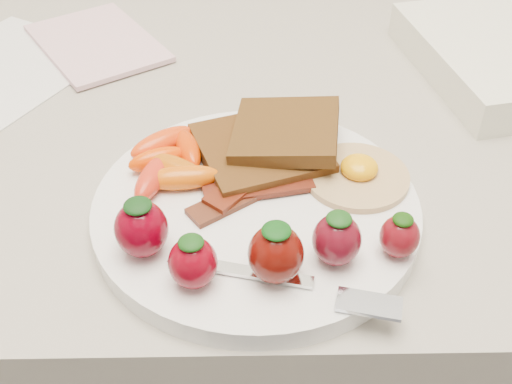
{
  "coord_description": "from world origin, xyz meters",
  "views": [
    {
      "loc": [
        -0.01,
        1.14,
        1.27
      ],
      "look_at": [
        0.0,
        1.54,
        0.93
      ],
      "focal_mm": 45.0,
      "sensor_mm": 36.0,
      "label": 1
    }
  ],
  "objects": [
    {
      "name": "notepad",
      "position": [
        -0.18,
        1.84,
        0.91
      ],
      "size": [
        0.2,
        0.21,
        0.01
      ],
      "primitive_type": "cube",
      "rotation": [
        0.0,
        0.0,
        0.57
      ],
      "color": "beige",
      "rests_on": "paper_sheet"
    },
    {
      "name": "toast_lower",
      "position": [
        0.01,
        1.6,
        0.93
      ],
      "size": [
        0.13,
        0.13,
        0.01
      ],
      "primitive_type": "cube",
      "rotation": [
        0.0,
        0.0,
        0.34
      ],
      "color": "black",
      "rests_on": "plate"
    },
    {
      "name": "fried_egg",
      "position": [
        0.09,
        1.57,
        0.92
      ],
      "size": [
        0.11,
        0.11,
        0.02
      ],
      "color": "beige",
      "rests_on": "plate"
    },
    {
      "name": "toast_upper",
      "position": [
        0.03,
        1.61,
        0.94
      ],
      "size": [
        0.1,
        0.1,
        0.02
      ],
      "primitive_type": "cube",
      "rotation": [
        0.0,
        -0.1,
        -0.14
      ],
      "color": "#3B1D0B",
      "rests_on": "toast_lower"
    },
    {
      "name": "plate",
      "position": [
        0.0,
        1.54,
        0.91
      ],
      "size": [
        0.27,
        0.27,
        0.02
      ],
      "primitive_type": "cylinder",
      "color": "white",
      "rests_on": "counter"
    },
    {
      "name": "fork",
      "position": [
        0.03,
        1.44,
        0.92
      ],
      "size": [
        0.17,
        0.07,
        0.0
      ],
      "color": "white",
      "rests_on": "plate"
    },
    {
      "name": "counter",
      "position": [
        0.0,
        1.7,
        0.45
      ],
      "size": [
        2.0,
        0.6,
        0.9
      ],
      "primitive_type": "cube",
      "color": "gray",
      "rests_on": "ground"
    },
    {
      "name": "strawberries",
      "position": [
        -0.0,
        1.47,
        0.94
      ],
      "size": [
        0.23,
        0.07,
        0.05
      ],
      "color": "#63000F",
      "rests_on": "plate"
    },
    {
      "name": "bacon_strips",
      "position": [
        -0.01,
        1.55,
        0.92
      ],
      "size": [
        0.11,
        0.1,
        0.01
      ],
      "color": "black",
      "rests_on": "plate"
    },
    {
      "name": "baby_carrots",
      "position": [
        -0.07,
        1.58,
        0.93
      ],
      "size": [
        0.09,
        0.11,
        0.02
      ],
      "color": "#E64000",
      "rests_on": "plate"
    }
  ]
}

